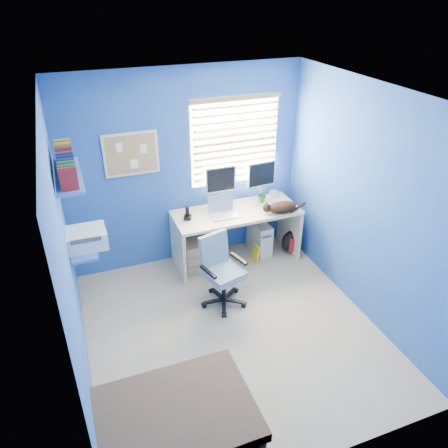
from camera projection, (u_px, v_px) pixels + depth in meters
name	position (u px, v px, depth m)	size (l,w,h in m)	color
floor	(232.00, 330.00, 4.73)	(3.00, 3.20, 0.00)	tan
ceiling	(235.00, 96.00, 3.50)	(3.00, 3.20, 0.00)	white
wall_back	(186.00, 170.00, 5.42)	(3.00, 0.01, 2.50)	#2D629E
wall_front	(326.00, 347.00, 2.81)	(3.00, 0.01, 2.50)	#2D629E
wall_left	(67.00, 263.00, 3.65)	(0.01, 3.20, 2.50)	#2D629E
wall_right	(366.00, 205.00, 4.58)	(0.01, 3.20, 2.50)	#2D629E
desk	(236.00, 236.00, 5.74)	(1.62, 0.65, 0.74)	#E0B982
laptop	(224.00, 208.00, 5.40)	(0.33, 0.26, 0.22)	silver
monitor_left	(220.00, 186.00, 5.58)	(0.40, 0.12, 0.54)	silver
monitor_right	(261.00, 181.00, 5.73)	(0.40, 0.12, 0.54)	silver
phone	(187.00, 213.00, 5.34)	(0.09, 0.11, 0.17)	black
mug	(262.00, 199.00, 5.76)	(0.10, 0.09, 0.10)	#26642E
cd_spindle	(274.00, 194.00, 5.93)	(0.13, 0.13, 0.07)	silver
cat	(282.00, 207.00, 5.51)	(0.39, 0.20, 0.14)	black
tower_pc	(259.00, 237.00, 6.00)	(0.19, 0.44, 0.45)	beige
drawer_boxes	(198.00, 255.00, 5.64)	(0.35, 0.28, 0.41)	tan
yellow_book	(256.00, 253.00, 5.84)	(0.03, 0.17, 0.24)	yellow
backpack	(292.00, 242.00, 6.00)	(0.29, 0.22, 0.34)	black
bed_corner	(176.00, 434.00, 3.35)	(1.14, 0.81, 0.55)	brown
office_chair	(222.00, 279.00, 5.01)	(0.60, 0.60, 0.84)	black
window_blinds	(235.00, 142.00, 5.45)	(1.15, 0.05, 1.10)	white
corkboard	(131.00, 154.00, 5.06)	(0.64, 0.02, 0.52)	#E0B982
wall_shelves	(75.00, 203.00, 4.22)	(0.42, 0.90, 1.05)	#4669C2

